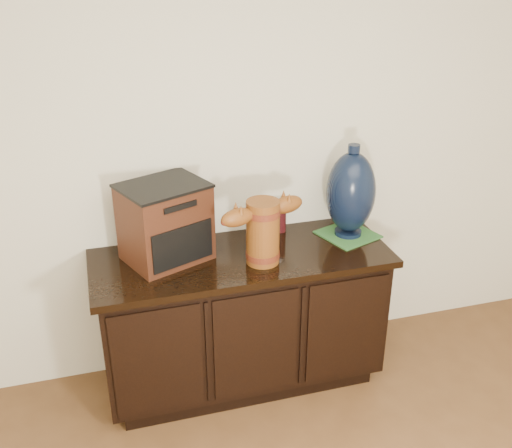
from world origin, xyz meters
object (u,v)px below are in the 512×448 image
object	(u,v)px
sideboard	(242,318)
tv_radio	(165,222)
terracotta_vessel	(263,228)
spray_can	(280,216)
lamp_base	(351,193)

from	to	relation	value
sideboard	tv_radio	size ratio (longest dim) A/B	3.13
sideboard	terracotta_vessel	xyz separation A→B (m)	(0.08, -0.09, 0.55)
terracotta_vessel	spray_can	world-z (taller)	terracotta_vessel
sideboard	tv_radio	world-z (taller)	tv_radio
terracotta_vessel	sideboard	bearing A→B (deg)	114.83
lamp_base	sideboard	bearing A→B (deg)	-174.27
sideboard	lamp_base	xyz separation A→B (m)	(0.59, 0.06, 0.61)
tv_radio	lamp_base	distance (m)	0.94
terracotta_vessel	lamp_base	bearing A→B (deg)	0.06
lamp_base	spray_can	size ratio (longest dim) A/B	2.72
sideboard	lamp_base	bearing A→B (deg)	5.73
sideboard	spray_can	size ratio (longest dim) A/B	8.21
terracotta_vessel	spray_can	size ratio (longest dim) A/B	2.49
terracotta_vessel	lamp_base	world-z (taller)	lamp_base
sideboard	lamp_base	world-z (taller)	lamp_base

